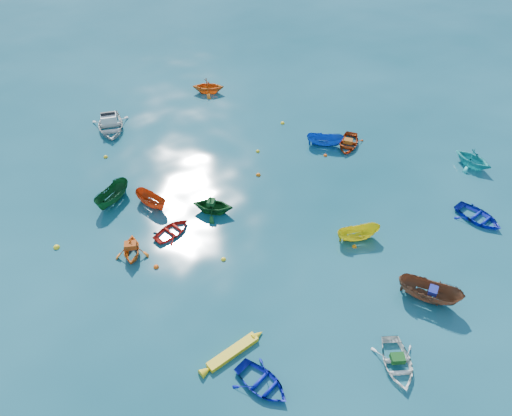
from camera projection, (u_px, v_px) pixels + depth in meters
ground at (307, 255)px, 30.51m from camera, size 160.00×160.00×0.00m
dinghy_blue_sw at (262, 385)px, 24.17m from camera, size 2.60×3.30×0.62m
dinghy_white_near at (396, 365)px, 24.97m from camera, size 3.51×3.72×0.63m
sampan_brown_mid at (427, 299)px, 28.04m from camera, size 2.75×3.78×1.38m
dinghy_blue_se at (477, 219)px, 32.90m from camera, size 2.38×3.24×0.65m
dinghy_orange_w at (133, 255)px, 30.53m from camera, size 3.04×3.16×1.28m
sampan_yellow_mid at (357, 239)px, 31.58m from camera, size 2.95×2.21×1.07m
dinghy_cyan_se at (471, 166)px, 37.25m from camera, size 2.58×2.96×1.51m
dinghy_red_nw at (173, 233)px, 31.97m from camera, size 2.84×2.20×0.54m
sampan_orange_n at (152, 205)px, 33.95m from camera, size 1.60×2.90×1.06m
dinghy_green_n at (213, 212)px, 33.44m from camera, size 3.56×3.59×1.43m
dinghy_red_ne at (348, 145)px, 39.21m from camera, size 3.77×3.50×0.64m
sampan_blue_far at (324, 145)px, 39.23m from camera, size 2.71×2.84×1.10m
dinghy_orange_far at (209, 93)px, 45.43m from camera, size 3.73×3.69×1.49m
sampan_green_far at (114, 202)px, 34.23m from camera, size 3.41×2.50×1.24m
kayak_yellow at (233, 353)px, 25.48m from camera, size 3.66×0.54×0.36m
motorboat_white at (111, 129)px, 40.96m from camera, size 4.53×5.13×1.48m
tarp_green_a at (398, 358)px, 24.73m from camera, size 0.86×0.82×0.33m
tarp_blue_a at (433, 290)px, 27.44m from camera, size 0.75×0.68×0.29m
tarp_orange_a at (130, 245)px, 30.02m from camera, size 0.89×0.83×0.35m
tarp_green_b at (211, 202)px, 32.87m from camera, size 0.77×0.76×0.30m
tarp_orange_b at (348, 141)px, 38.82m from camera, size 0.77×0.82×0.32m
buoy_ye_a at (224, 260)px, 30.25m from camera, size 0.31×0.31×0.31m
buoy_or_b at (354, 247)px, 31.04m from camera, size 0.29×0.29×0.29m
buoy_ye_b at (57, 248)px, 31.00m from camera, size 0.39×0.39×0.39m
buoy_or_c at (156, 267)px, 29.80m from camera, size 0.34×0.34×0.34m
buoy_ye_c at (258, 152)px, 38.58m from camera, size 0.31×0.31×0.31m
buoy_or_d at (325, 156)px, 38.19m from camera, size 0.30×0.30×0.30m
buoy_ye_d at (106, 157)px, 38.04m from camera, size 0.34×0.34×0.34m
buoy_or_e at (258, 175)px, 36.39m from camera, size 0.36×0.36×0.36m
buoy_ye_e at (283, 123)px, 41.57m from camera, size 0.34×0.34×0.34m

